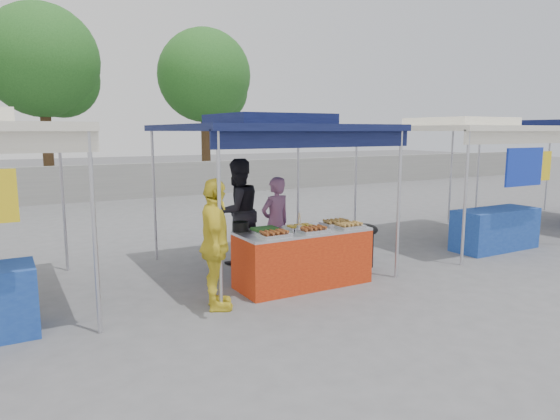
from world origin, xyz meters
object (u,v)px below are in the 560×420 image
vendor_woman (276,223)px  vendor_table (303,257)px  wok_burner (365,241)px  cooking_pot (240,226)px  helper_man (238,212)px  customer_person (215,245)px

vendor_woman → vendor_table: bearing=74.8°
wok_burner → vendor_woman: 1.55m
cooking_pot → vendor_woman: bearing=34.7°
vendor_table → cooking_pot: cooking_pot is taller
helper_man → customer_person: (-1.21, -1.94, -0.06)m
vendor_woman → helper_man: 0.75m
vendor_table → customer_person: customer_person is taller
vendor_table → cooking_pot: bearing=156.9°
vendor_table → vendor_woman: bearing=84.5°
wok_burner → customer_person: 3.09m
cooking_pot → wok_burner: cooking_pot is taller
helper_man → vendor_table: bearing=90.9°
vendor_table → vendor_woman: (0.10, 1.03, 0.35)m
vendor_table → cooking_pot: 1.05m
vendor_table → cooking_pot: size_ratio=8.42×
wok_burner → helper_man: size_ratio=0.41×
wok_burner → cooking_pot: bearing=163.9°
helper_man → wok_burner: bearing=134.3°
vendor_table → helper_man: helper_man is taller
vendor_table → helper_man: bearing=101.1°
cooking_pot → vendor_woman: 1.17m
vendor_woman → wok_burner: bearing=144.2°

